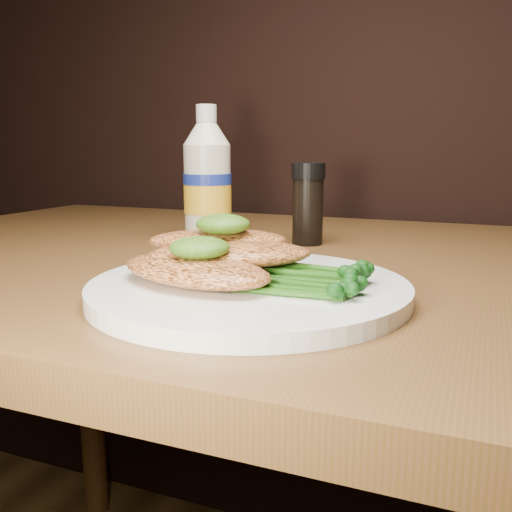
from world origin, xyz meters
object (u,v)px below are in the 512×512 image
at_px(mayo_bottle, 207,175).
at_px(pepper_grinder, 308,204).
at_px(dining_table, 239,505).
at_px(plate, 249,289).

distance_m(mayo_bottle, pepper_grinder, 0.15).
xyz_separation_m(dining_table, plate, (0.10, -0.20, 0.38)).
bearing_deg(dining_table, plate, -63.23).
bearing_deg(plate, mayo_bottle, 123.94).
bearing_deg(plate, dining_table, 116.77).
height_order(plate, mayo_bottle, mayo_bottle).
xyz_separation_m(plate, mayo_bottle, (-0.18, 0.26, 0.09)).
height_order(dining_table, pepper_grinder, pepper_grinder).
height_order(plate, pepper_grinder, pepper_grinder).
distance_m(plate, mayo_bottle, 0.33).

